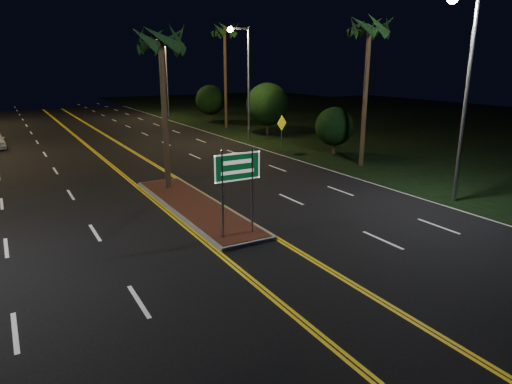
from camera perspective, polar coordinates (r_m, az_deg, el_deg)
ground at (r=14.73m, az=2.85°, el=-9.25°), size 120.00×120.00×0.00m
grass_right at (r=52.31m, az=16.20°, el=8.31°), size 40.00×110.00×0.01m
median_island at (r=20.54m, az=-7.67°, el=-1.77°), size 2.25×10.25×0.17m
highway_sign at (r=16.23m, az=-2.34°, el=2.14°), size 1.80×0.08×3.20m
streetlight_right_near at (r=22.21m, az=24.45°, el=12.94°), size 1.91×0.44×9.00m
streetlight_right_mid at (r=37.71m, az=-1.46°, el=14.89°), size 1.91×0.44×9.00m
streetlight_right_far at (r=56.14m, az=-11.50°, el=14.88°), size 1.91×0.44×9.00m
palm_median at (r=22.92m, az=-11.84°, el=18.08°), size 2.40×2.40×8.30m
palm_right_near at (r=29.04m, az=14.02°, el=19.25°), size 2.40×2.40×9.30m
palm_right_far at (r=45.92m, az=-3.95°, el=19.37°), size 2.40×2.40×10.30m
shrub_near at (r=32.92m, az=9.77°, el=8.07°), size 2.70×2.70×3.30m
shrub_mid at (r=41.27m, az=1.45°, el=10.89°), size 3.78×3.78×4.62m
shrub_far at (r=51.84m, az=-5.74°, el=11.38°), size 3.24×3.24×3.96m
warning_sign at (r=33.51m, az=3.23°, el=8.00°), size 1.03×0.43×2.62m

